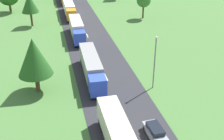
# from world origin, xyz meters

# --- Properties ---
(road) EXTENTS (10.00, 140.00, 0.06)m
(road) POSITION_xyz_m (0.00, 24.50, 0.03)
(road) COLOR #2B2B30
(road) RESTS_ON ground
(lane_marking_centre) EXTENTS (0.16, 124.16, 0.01)m
(lane_marking_centre) POSITION_xyz_m (0.00, 22.67, 0.07)
(lane_marking_centre) COLOR white
(lane_marking_centre) RESTS_ON road
(truck_second) EXTENTS (2.81, 14.15, 3.52)m
(truck_second) POSITION_xyz_m (-2.28, 34.85, 2.09)
(truck_second) COLOR blue
(truck_second) RESTS_ON road
(truck_third) EXTENTS (2.73, 12.59, 3.65)m
(truck_third) POSITION_xyz_m (-2.32, 54.17, 2.13)
(truck_third) COLOR blue
(truck_third) RESTS_ON road
(truck_fourth) EXTENTS (2.56, 14.35, 3.42)m
(truck_fourth) POSITION_xyz_m (-2.25, 72.14, 2.04)
(truck_fourth) COLOR orange
(truck_fourth) RESTS_ON road
(car_second) EXTENTS (1.94, 4.67, 1.52)m
(car_second) POSITION_xyz_m (2.48, 18.14, 0.85)
(car_second) COLOR #8C939E
(car_second) RESTS_ON road
(lamppost_second) EXTENTS (0.36, 0.36, 8.42)m
(lamppost_second) POSITION_xyz_m (6.37, 29.47, 4.69)
(lamppost_second) COLOR slate
(lamppost_second) RESTS_ON ground
(tree_oak) EXTENTS (4.12, 4.12, 8.00)m
(tree_oak) POSITION_xyz_m (-12.20, 64.89, 5.69)
(tree_oak) COLOR #513823
(tree_oak) RESTS_ON ground
(tree_elm) EXTENTS (5.08, 5.08, 8.42)m
(tree_elm) POSITION_xyz_m (-10.93, 32.56, 5.59)
(tree_elm) COLOR #513823
(tree_elm) RESTS_ON ground
(tree_lime) EXTENTS (3.73, 3.73, 6.64)m
(tree_lime) POSITION_xyz_m (16.75, 65.16, 4.74)
(tree_lime) COLOR #513823
(tree_lime) RESTS_ON ground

